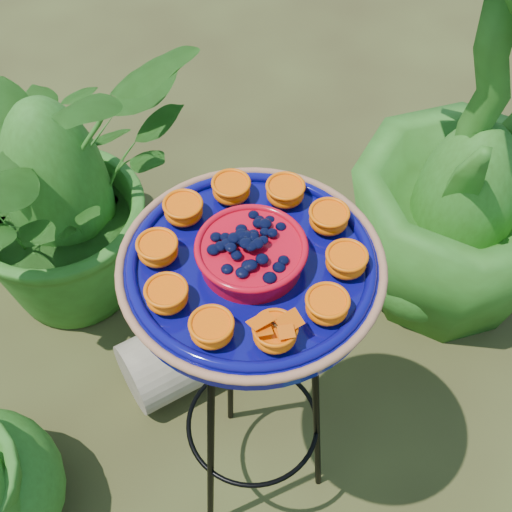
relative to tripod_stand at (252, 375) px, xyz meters
name	(u,v)px	position (x,y,z in m)	size (l,w,h in m)	color
ground_plane	(224,437)	(-0.08, 0.09, -0.51)	(20.00, 20.00, 0.00)	#2D2614
tripod_stand	(252,375)	(0.00, 0.00, 0.00)	(0.40, 0.40, 0.84)	black
feeder_dish	(251,264)	(0.00, 0.00, 0.37)	(0.56, 0.56, 0.10)	#08085E
driftwood_log	(229,331)	(-0.08, 0.36, -0.41)	(0.20, 0.20, 0.61)	tan
shrub_back_left	(55,179)	(-0.55, 0.63, -0.09)	(0.76, 0.66, 0.84)	#265516
shrub_back_right	(483,147)	(0.56, 0.63, 0.06)	(0.63, 0.63, 1.13)	#265516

